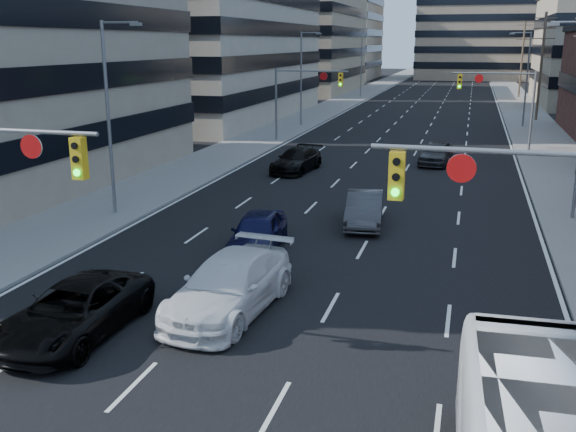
% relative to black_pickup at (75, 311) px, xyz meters
% --- Properties ---
extents(road_surface, '(18.00, 300.00, 0.02)m').
position_rel_black_pickup_xyz_m(road_surface, '(4.73, 121.90, -0.75)').
color(road_surface, black).
rests_on(road_surface, ground).
extents(sidewalk_left, '(5.00, 300.00, 0.15)m').
position_rel_black_pickup_xyz_m(sidewalk_left, '(-6.77, 121.90, -0.68)').
color(sidewalk_left, slate).
rests_on(sidewalk_left, ground).
extents(sidewalk_right, '(5.00, 300.00, 0.15)m').
position_rel_black_pickup_xyz_m(sidewalk_right, '(16.23, 121.90, -0.68)').
color(sidewalk_right, slate).
rests_on(sidewalk_right, ground).
extents(office_left_far, '(20.00, 30.00, 16.00)m').
position_rel_black_pickup_xyz_m(office_left_far, '(-19.27, 91.90, 7.24)').
color(office_left_far, gray).
rests_on(office_left_far, ground).
extents(bg_block_left, '(24.00, 24.00, 20.00)m').
position_rel_black_pickup_xyz_m(bg_block_left, '(-23.27, 131.90, 9.24)').
color(bg_block_left, '#ADA089').
rests_on(bg_block_left, ground).
extents(signal_near_right, '(6.59, 0.33, 6.00)m').
position_rel_black_pickup_xyz_m(signal_near_right, '(12.19, -0.10, 3.57)').
color(signal_near_right, slate).
rests_on(signal_near_right, ground).
extents(signal_far_left, '(6.09, 0.33, 6.00)m').
position_rel_black_pickup_xyz_m(signal_far_left, '(-2.95, 36.90, 3.55)').
color(signal_far_left, slate).
rests_on(signal_far_left, ground).
extents(signal_far_right, '(6.09, 0.33, 6.00)m').
position_rel_black_pickup_xyz_m(signal_far_right, '(12.41, 36.90, 3.55)').
color(signal_far_right, slate).
rests_on(signal_far_right, ground).
extents(utility_pole_midblock, '(2.20, 0.28, 11.00)m').
position_rel_black_pickup_xyz_m(utility_pole_midblock, '(16.93, 57.90, 5.02)').
color(utility_pole_midblock, '#4C3D2D').
rests_on(utility_pole_midblock, ground).
extents(utility_pole_distant, '(2.20, 0.28, 11.00)m').
position_rel_black_pickup_xyz_m(utility_pole_distant, '(16.93, 87.90, 5.02)').
color(utility_pole_distant, '#4C3D2D').
rests_on(utility_pole_distant, ground).
extents(streetlight_left_near, '(2.03, 0.22, 9.00)m').
position_rel_black_pickup_xyz_m(streetlight_left_near, '(-5.61, 11.90, 4.30)').
color(streetlight_left_near, slate).
rests_on(streetlight_left_near, ground).
extents(streetlight_left_mid, '(2.03, 0.22, 9.00)m').
position_rel_black_pickup_xyz_m(streetlight_left_mid, '(-5.61, 46.90, 4.30)').
color(streetlight_left_mid, slate).
rests_on(streetlight_left_mid, ground).
extents(streetlight_left_far, '(2.03, 0.22, 9.00)m').
position_rel_black_pickup_xyz_m(streetlight_left_far, '(-5.61, 81.90, 4.30)').
color(streetlight_left_far, slate).
rests_on(streetlight_left_far, ground).
extents(streetlight_right_far, '(2.03, 0.22, 9.00)m').
position_rel_black_pickup_xyz_m(streetlight_right_far, '(15.07, 51.90, 4.30)').
color(streetlight_right_far, slate).
rests_on(streetlight_right_far, ground).
extents(black_pickup, '(2.53, 5.45, 1.51)m').
position_rel_black_pickup_xyz_m(black_pickup, '(0.00, 0.00, 0.00)').
color(black_pickup, black).
rests_on(black_pickup, ground).
extents(white_van, '(2.93, 6.15, 1.73)m').
position_rel_black_pickup_xyz_m(white_van, '(3.61, 2.75, 0.11)').
color(white_van, silver).
rests_on(white_van, ground).
extents(sedan_blue, '(2.36, 4.83, 1.59)m').
position_rel_black_pickup_xyz_m(sedan_blue, '(2.55, 8.63, 0.04)').
color(sedan_blue, black).
rests_on(sedan_blue, ground).
extents(sedan_grey_center, '(2.11, 4.71, 1.50)m').
position_rel_black_pickup_xyz_m(sedan_grey_center, '(6.01, 13.51, -0.00)').
color(sedan_grey_center, '#363639').
rests_on(sedan_grey_center, ground).
extents(sedan_black_far, '(2.70, 5.32, 1.48)m').
position_rel_black_pickup_xyz_m(sedan_black_far, '(-0.22, 24.72, -0.02)').
color(sedan_black_far, black).
rests_on(sedan_black_far, ground).
extents(sedan_grey_right, '(2.40, 4.83, 1.58)m').
position_rel_black_pickup_xyz_m(sedan_grey_right, '(8.26, 29.76, 0.04)').
color(sedan_grey_right, '#2F2F32').
rests_on(sedan_grey_right, ground).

